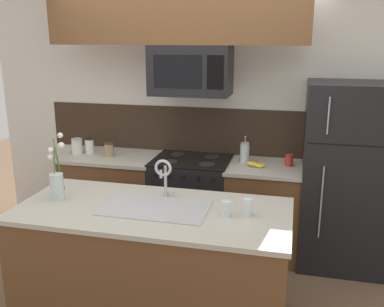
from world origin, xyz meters
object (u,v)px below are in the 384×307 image
spare_glass (247,207)px  flower_vase (57,184)px  storage_jar_tall (77,146)px  storage_jar_medium (89,146)px  banana_bunch (256,165)px  drinking_glass (226,208)px  stove_range (192,203)px  french_press (245,153)px  storage_jar_short (109,150)px  microwave (191,70)px  sink_faucet (164,173)px  refrigerator (349,176)px  coffee_tin (289,160)px

spare_glass → flower_vase: bearing=-178.6°
storage_jar_tall → storage_jar_medium: (0.12, 0.04, 0.00)m
banana_bunch → drinking_glass: size_ratio=1.78×
stove_range → spare_glass: spare_glass is taller
banana_bunch → french_press: french_press is taller
drinking_glass → storage_jar_medium: bearing=142.5°
drinking_glass → spare_glass: size_ratio=0.89×
storage_jar_short → banana_bunch: storage_jar_short is taller
microwave → sink_faucet: 1.22m
banana_bunch → drinking_glass: (-0.09, -1.19, 0.03)m
refrigerator → sink_faucet: bearing=-144.0°
refrigerator → french_press: refrigerator is taller
microwave → storage_jar_medium: (-1.10, 0.04, -0.80)m
microwave → coffee_tin: microwave is taller
storage_jar_tall → french_press: bearing=2.9°
storage_jar_tall → storage_jar_short: size_ratio=1.17×
coffee_tin → flower_vase: flower_vase is taller
storage_jar_tall → spare_glass: storage_jar_tall is taller
storage_jar_medium → drinking_glass: size_ratio=1.56×
storage_jar_short → french_press: size_ratio=0.52×
storage_jar_tall → banana_bunch: (1.86, -0.03, -0.06)m
drinking_glass → storage_jar_short: bearing=139.2°
coffee_tin → spare_glass: bearing=-101.3°
storage_jar_tall → coffee_tin: 2.17m
refrigerator → coffee_tin: (-0.55, 0.03, 0.11)m
stove_range → refrigerator: refrigerator is taller
storage_jar_tall → flower_vase: 1.32m
banana_bunch → flower_vase: (-1.37, -1.19, 0.10)m
storage_jar_tall → flower_vase: bearing=-67.9°
storage_jar_medium → french_press: (1.62, 0.05, 0.02)m
storage_jar_medium → drinking_glass: storage_jar_medium is taller
microwave → french_press: (0.52, 0.08, -0.78)m
storage_jar_tall → coffee_tin: storage_jar_tall is taller
storage_jar_medium → storage_jar_short: (0.24, -0.05, -0.01)m
sink_faucet → refrigerator: bearing=36.0°
storage_jar_tall → sink_faucet: (1.26, -1.00, 0.12)m
storage_jar_medium → spare_glass: (1.79, -1.23, -0.02)m
storage_jar_tall → storage_jar_medium: size_ratio=0.98×
coffee_tin → drinking_glass: coffee_tin is taller
spare_glass → microwave: bearing=120.0°
storage_jar_short → spare_glass: size_ratio=1.17×
refrigerator → storage_jar_tall: (-2.71, -0.05, 0.13)m
spare_glass → refrigerator: bearing=57.1°
refrigerator → banana_bunch: (-0.85, -0.08, 0.07)m
sink_faucet → microwave: bearing=92.2°
storage_jar_short → flower_vase: size_ratio=0.28×
sink_faucet → french_press: bearing=66.4°
storage_jar_medium → coffee_tin: (2.04, 0.04, -0.03)m
french_press → drinking_glass: size_ratio=2.51×
banana_bunch → flower_vase: flower_vase is taller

